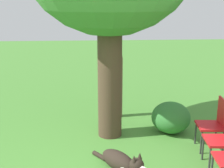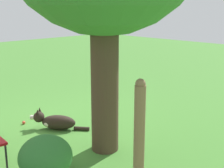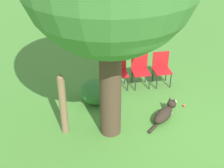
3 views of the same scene
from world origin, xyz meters
The scene contains 8 objects.
ground_plane centered at (0.00, 0.00, 0.00)m, with size 30.00×30.00×0.00m, color #478433.
dog centered at (0.31, -0.18, 0.15)m, with size 0.78×0.98×0.41m.
fence_post centered at (0.47, 2.08, 0.71)m, with size 0.15×0.15×1.41m.
red_chair_0 centered at (1.82, -0.72, 0.51)m, with size 0.45×0.47×0.90m.
red_chair_1 centered at (1.89, -0.14, 0.51)m, with size 0.45×0.47×0.90m.
red_chair_2 centered at (1.97, 0.43, 0.51)m, with size 0.45×0.47×0.90m.
tennis_ball centered at (0.61, -0.84, 0.03)m, with size 0.07×0.07×0.07m.
low_shrub centered at (1.40, 1.18, 0.30)m, with size 0.75×0.75×0.60m.
Camera 3 is at (-4.92, 2.53, 4.37)m, focal length 50.00 mm.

